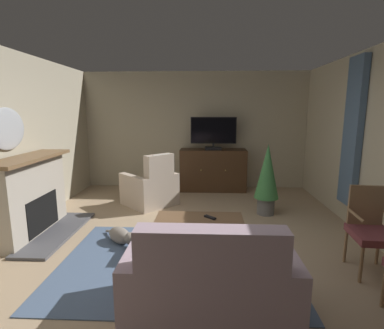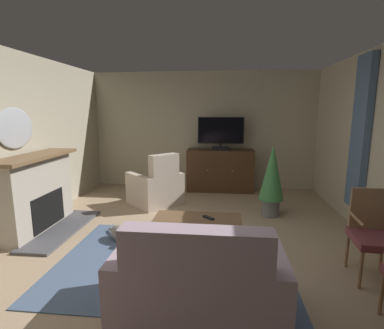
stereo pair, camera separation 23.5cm
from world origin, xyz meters
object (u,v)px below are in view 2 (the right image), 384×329
coffee_table (198,222)px  side_chair_mid_row (372,232)px  tv_remote (208,218)px  tv_cabinet (220,171)px  armchair_angled_to_table (156,188)px  television (221,133)px  potted_plant_leafy_by_curtain (272,177)px  fireplace (38,195)px  sofa_floral (199,285)px  cat (122,234)px  wall_mirror_oval (15,128)px

coffee_table → side_chair_mid_row: side_chair_mid_row is taller
tv_remote → side_chair_mid_row: side_chair_mid_row is taller
side_chair_mid_row → tv_cabinet: bearing=116.4°
tv_cabinet → armchair_angled_to_table: armchair_angled_to_table is taller
television → potted_plant_leafy_by_curtain: size_ratio=0.81×
tv_remote → potted_plant_leafy_by_curtain: size_ratio=0.14×
fireplace → sofa_floral: size_ratio=1.12×
coffee_table → sofa_floral: bearing=-84.2°
cat → coffee_table: bearing=-11.0°
television → sofa_floral: television is taller
tv_cabinet → sofa_floral: (-0.12, -4.27, -0.13)m
fireplace → potted_plant_leafy_by_curtain: (3.61, 1.01, 0.14)m
wall_mirror_oval → tv_cabinet: bearing=41.0°
coffee_table → sofa_floral: size_ratio=0.77×
wall_mirror_oval → coffee_table: (2.71, -0.49, -1.14)m
wall_mirror_oval → side_chair_mid_row: size_ratio=0.81×
tv_cabinet → cat: size_ratio=2.57×
fireplace → television: television is taller
fireplace → tv_cabinet: (2.71, 2.57, -0.10)m
cat → wall_mirror_oval: bearing=170.4°
fireplace → tv_cabinet: 3.74m
television → coffee_table: bearing=-94.7°
tv_remote → cat: tv_remote is taller
television → side_chair_mid_row: bearing=-63.2°
tv_cabinet → armchair_angled_to_table: size_ratio=1.26×
armchair_angled_to_table → side_chair_mid_row: 3.68m
wall_mirror_oval → side_chair_mid_row: wall_mirror_oval is taller
television → tv_cabinet: bearing=90.0°
tv_cabinet → potted_plant_leafy_by_curtain: 1.82m
wall_mirror_oval → cat: size_ratio=1.34×
tv_cabinet → cat: bearing=-114.8°
side_chair_mid_row → fireplace: bearing=169.5°
tv_cabinet → potted_plant_leafy_by_curtain: potted_plant_leafy_by_curtain is taller
tv_remote → television: bearing=-49.2°
wall_mirror_oval → cat: wall_mirror_oval is taller
sofa_floral → potted_plant_leafy_by_curtain: size_ratio=1.15×
sofa_floral → armchair_angled_to_table: (-1.10, 3.13, 0.00)m
television → side_chair_mid_row: (1.69, -3.33, -0.82)m
television → armchair_angled_to_table: television is taller
wall_mirror_oval → potted_plant_leafy_by_curtain: (3.86, 1.01, -0.87)m
fireplace → armchair_angled_to_table: (1.49, 1.44, -0.23)m
coffee_table → potted_plant_leafy_by_curtain: potted_plant_leafy_by_curtain is taller
tv_remote → armchair_angled_to_table: armchair_angled_to_table is taller
cat → armchair_angled_to_table: bearing=86.8°
potted_plant_leafy_by_curtain → tv_cabinet: bearing=119.9°
fireplace → cat: 1.49m
television → armchair_angled_to_table: bearing=-138.4°
side_chair_mid_row → potted_plant_leafy_by_curtain: size_ratio=0.77×
sofa_floral → armchair_angled_to_table: 3.32m
wall_mirror_oval → tv_remote: (2.85, -0.48, -1.08)m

